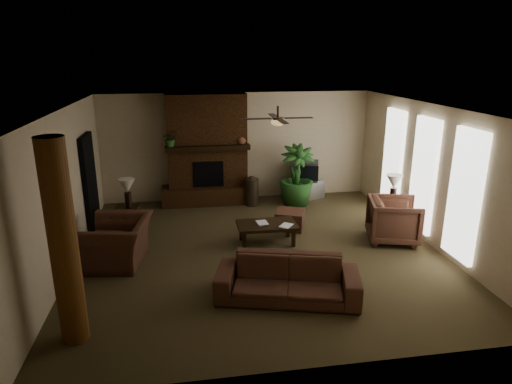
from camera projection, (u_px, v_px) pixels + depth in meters
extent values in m
plane|color=#4D4026|center=(259.00, 251.00, 8.82)|extent=(7.00, 7.00, 0.00)
plane|color=silver|center=(260.00, 108.00, 7.98)|extent=(7.00, 7.00, 0.00)
plane|color=#C4B18E|center=(237.00, 147.00, 11.70)|extent=(7.00, 0.00, 7.00)
plane|color=#C4B18E|center=(310.00, 267.00, 5.10)|extent=(7.00, 0.00, 7.00)
plane|color=#C4B18E|center=(65.00, 192.00, 7.87)|extent=(0.00, 7.00, 7.00)
plane|color=#C4B18E|center=(431.00, 175.00, 8.93)|extent=(0.00, 7.00, 7.00)
cube|color=#502D15|center=(207.00, 150.00, 11.34)|extent=(2.00, 0.50, 2.80)
cube|color=#502D15|center=(209.00, 195.00, 11.60)|extent=(2.40, 0.70, 0.45)
cube|color=black|center=(209.00, 174.00, 11.27)|extent=(0.75, 0.04, 0.65)
cube|color=black|center=(208.00, 148.00, 11.05)|extent=(2.10, 0.28, 0.12)
cube|color=white|center=(393.00, 160.00, 10.45)|extent=(0.08, 0.85, 2.35)
cube|color=white|center=(423.00, 175.00, 9.13)|extent=(0.08, 0.85, 2.35)
cube|color=white|center=(464.00, 196.00, 7.81)|extent=(0.08, 0.85, 2.35)
cylinder|color=brown|center=(63.00, 245.00, 5.69)|extent=(0.36, 0.36, 2.80)
cube|color=black|center=(90.00, 183.00, 9.68)|extent=(0.10, 1.00, 2.10)
cylinder|color=black|center=(278.00, 112.00, 8.36)|extent=(0.04, 0.04, 0.24)
cylinder|color=black|center=(278.00, 119.00, 8.40)|extent=(0.20, 0.20, 0.06)
ellipsoid|color=#F2BF72|center=(278.00, 122.00, 8.42)|extent=(0.26, 0.26, 0.14)
cube|color=black|center=(298.00, 118.00, 8.46)|extent=(0.55, 0.12, 0.01)
cube|color=black|center=(257.00, 119.00, 8.34)|extent=(0.55, 0.12, 0.01)
cube|color=black|center=(274.00, 116.00, 8.77)|extent=(0.12, 0.55, 0.01)
cube|color=black|center=(282.00, 121.00, 8.02)|extent=(0.12, 0.55, 0.01)
imported|color=#513122|center=(288.00, 273.00, 7.01)|extent=(2.34, 1.22, 0.88)
imported|color=#513122|center=(117.00, 234.00, 8.19)|extent=(1.00, 1.38, 1.11)
imported|color=#513122|center=(394.00, 218.00, 9.15)|extent=(1.14, 1.18, 1.00)
cube|color=black|center=(267.00, 225.00, 9.06)|extent=(1.20, 0.70, 0.06)
cube|color=black|center=(244.00, 241.00, 8.81)|extent=(0.07, 0.07, 0.37)
cube|color=black|center=(293.00, 238.00, 8.96)|extent=(0.07, 0.07, 0.37)
cube|color=black|center=(241.00, 232.00, 9.28)|extent=(0.07, 0.07, 0.37)
cube|color=black|center=(288.00, 229.00, 9.44)|extent=(0.07, 0.07, 0.37)
cube|color=#513122|center=(290.00, 219.00, 9.93)|extent=(0.78, 0.78, 0.40)
cube|color=silver|center=(307.00, 189.00, 11.99)|extent=(0.97, 0.77, 0.50)
cube|color=#353537|center=(306.00, 171.00, 11.83)|extent=(0.77, 0.68, 0.52)
cube|color=black|center=(308.00, 173.00, 11.58)|extent=(0.50, 0.19, 0.40)
cylinder|color=#34281C|center=(252.00, 192.00, 11.39)|extent=(0.34, 0.34, 0.70)
sphere|color=#34281C|center=(252.00, 183.00, 11.32)|extent=(0.34, 0.34, 0.34)
imported|color=#285522|center=(296.00, 188.00, 11.41)|extent=(0.93, 1.58, 0.87)
cube|color=black|center=(127.00, 219.00, 9.73)|extent=(0.54, 0.54, 0.55)
cylinder|color=black|center=(128.00, 200.00, 9.57)|extent=(0.15, 0.15, 0.35)
cone|color=beige|center=(127.00, 186.00, 9.47)|extent=(0.40, 0.40, 0.30)
cube|color=black|center=(390.00, 214.00, 10.04)|extent=(0.62, 0.62, 0.55)
cylinder|color=black|center=(393.00, 196.00, 9.87)|extent=(0.17, 0.17, 0.35)
cone|color=beige|center=(394.00, 182.00, 9.77)|extent=(0.44, 0.44, 0.30)
imported|color=#285522|center=(170.00, 140.00, 10.83)|extent=(0.43, 0.46, 0.33)
imported|color=brown|center=(242.00, 140.00, 11.18)|extent=(0.22, 0.23, 0.22)
imported|color=#999999|center=(257.00, 217.00, 8.98)|extent=(0.22, 0.05, 0.29)
imported|color=#999999|center=(281.00, 219.00, 8.92)|extent=(0.18, 0.15, 0.29)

